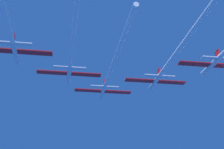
{
  "coord_description": "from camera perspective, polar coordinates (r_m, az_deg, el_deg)",
  "views": [
    {
      "loc": [
        -15.89,
        -118.35,
        -43.18
      ],
      "look_at": [
        -0.2,
        -17.77,
        -0.3
      ],
      "focal_mm": 55.05,
      "sensor_mm": 36.0,
      "label": 1
    }
  ],
  "objects": [
    {
      "name": "jet_lead",
      "position": [
        109.1,
        -0.29,
        0.43
      ],
      "size": [
        20.62,
        65.69,
        3.42
      ],
      "color": "white"
    },
    {
      "name": "jet_left_wing",
      "position": [
        96.28,
        -6.73,
        4.08
      ],
      "size": [
        20.62,
        63.25,
        3.42
      ],
      "color": "white"
    },
    {
      "name": "jet_left_outer",
      "position": [
        83.61,
        -17.06,
        9.08
      ],
      "size": [
        20.62,
        64.45,
        3.42
      ],
      "color": "white"
    },
    {
      "name": "jet_right_wing",
      "position": [
        99.92,
        10.07,
        2.75
      ],
      "size": [
        20.62,
        66.56,
        3.42
      ],
      "color": "white"
    }
  ]
}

